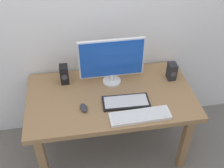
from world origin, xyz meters
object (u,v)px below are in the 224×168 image
object	(u,v)px
keyboard_primary	(126,102)
keyboard_secondary	(140,116)
desk	(111,102)
monitor	(112,60)
speaker_right	(172,71)
speaker_left	(64,74)
mouse	(84,108)

from	to	relation	value
keyboard_primary	keyboard_secondary	distance (m)	0.19
desk	monitor	world-z (taller)	monitor
speaker_right	speaker_left	size ratio (longest dim) A/B	0.89
mouse	speaker_right	xyz separation A→B (m)	(0.82, 0.28, 0.06)
desk	speaker_left	size ratio (longest dim) A/B	8.00
monitor	keyboard_secondary	bearing A→B (deg)	-72.85
monitor	keyboard_secondary	size ratio (longest dim) A/B	1.17
monitor	mouse	distance (m)	0.47
monitor	keyboard_primary	size ratio (longest dim) A/B	1.44
keyboard_secondary	monitor	bearing A→B (deg)	107.15
monitor	keyboard_primary	bearing A→B (deg)	-76.75
desk	speaker_left	xyz separation A→B (m)	(-0.38, 0.24, 0.18)
monitor	keyboard_secondary	world-z (taller)	monitor
desk	speaker_right	xyz separation A→B (m)	(0.58, 0.14, 0.17)
monitor	speaker_right	world-z (taller)	monitor
desk	monitor	xyz separation A→B (m)	(0.04, 0.18, 0.32)
monitor	mouse	bearing A→B (deg)	-131.12
desk	speaker_left	distance (m)	0.48
keyboard_primary	keyboard_secondary	size ratio (longest dim) A/B	0.81
keyboard_primary	keyboard_secondary	bearing A→B (deg)	-66.60
keyboard_secondary	mouse	xyz separation A→B (m)	(-0.43, 0.16, 0.00)
desk	speaker_right	world-z (taller)	speaker_right
desk	keyboard_primary	bearing A→B (deg)	-46.92
monitor	speaker_left	bearing A→B (deg)	172.82
keyboard_secondary	speaker_left	bearing A→B (deg)	136.71
monitor	speaker_right	xyz separation A→B (m)	(0.54, -0.04, -0.15)
desk	monitor	size ratio (longest dim) A/B	2.52
mouse	desk	bearing A→B (deg)	15.74
speaker_left	monitor	bearing A→B (deg)	-7.18
keyboard_secondary	speaker_right	distance (m)	0.59
monitor	keyboard_secondary	distance (m)	0.54
keyboard_secondary	speaker_right	size ratio (longest dim) A/B	3.06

